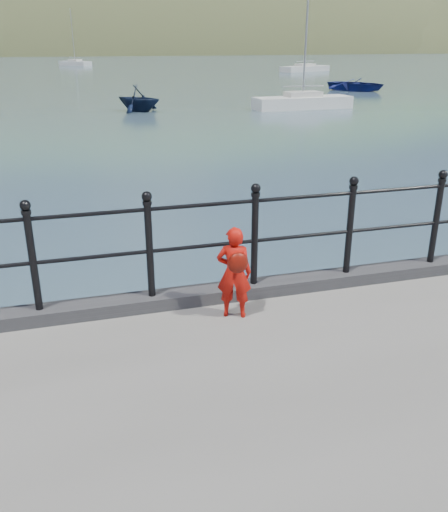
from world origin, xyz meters
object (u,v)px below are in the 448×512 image
object	(u,v)px
launch_blue	(357,84)
child	(234,272)
sailboat_deep	(75,63)
launch_navy	(138,98)
sailboat_near	(302,103)
railing	(203,233)
sailboat_far	(305,69)

from	to	relation	value
launch_blue	child	bearing A→B (deg)	-153.17
sailboat_deep	launch_blue	bearing A→B (deg)	-20.02
sailboat_deep	launch_navy	bearing A→B (deg)	-38.75
launch_blue	sailboat_near	bearing A→B (deg)	-164.30
launch_blue	sailboat_deep	size ratio (longest dim) A/B	0.54
railing	launch_navy	size ratio (longest dim) A/B	6.42
launch_navy	sailboat_deep	world-z (taller)	sailboat_deep
launch_navy	sailboat_far	world-z (taller)	sailboat_far
child	sailboat_deep	xyz separation A→B (m)	(0.96, 92.51, -1.18)
railing	sailboat_near	xyz separation A→B (m)	(12.45, 25.45, -1.48)
child	launch_blue	xyz separation A→B (m)	(21.58, 36.35, -1.02)
sailboat_near	child	bearing A→B (deg)	-118.25
railing	sailboat_far	size ratio (longest dim) A/B	1.71
launch_navy	launch_blue	bearing A→B (deg)	-20.04
sailboat_far	child	bearing A→B (deg)	-138.11
sailboat_near	launch_blue	bearing A→B (deg)	45.19
railing	sailboat_far	distance (m)	71.43
child	sailboat_near	size ratio (longest dim) A/B	0.12
launch_navy	sailboat_near	distance (m)	9.72
launch_blue	sailboat_far	size ratio (longest dim) A/B	0.45
launch_navy	child	bearing A→B (deg)	-141.30
sailboat_deep	sailboat_far	bearing A→B (deg)	6.46
launch_blue	launch_navy	world-z (taller)	launch_navy
launch_blue	sailboat_far	bearing A→B (deg)	41.51
child	sailboat_near	distance (m)	28.66
launch_blue	sailboat_near	size ratio (longest dim) A/B	0.58
sailboat_deep	sailboat_near	distance (m)	67.56
launch_navy	sailboat_deep	xyz separation A→B (m)	(-1.63, 65.34, -0.40)
launch_navy	sailboat_near	xyz separation A→B (m)	(9.63, -1.27, -0.40)
launch_navy	sailboat_deep	distance (m)	65.36
railing	child	distance (m)	0.58
sailboat_near	sailboat_far	distance (m)	43.10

